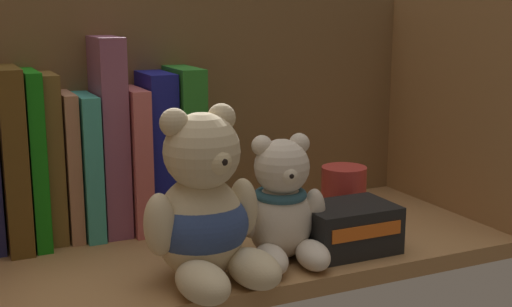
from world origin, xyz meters
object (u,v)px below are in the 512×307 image
book_11 (181,144)px  teddy_bear_larger (204,214)px  book_9 (132,158)px  teddy_bear_smaller (282,208)px  book_3 (10,156)px  book_5 (51,156)px  book_8 (107,135)px  book_10 (155,149)px  book_7 (85,164)px  book_6 (68,164)px  book_4 (32,156)px  pillar_candle (343,195)px  small_product_box (348,228)px

book_11 → teddy_bear_larger: size_ratio=1.12×
book_9 → teddy_bear_smaller: bearing=-58.6°
book_3 → teddy_bear_smaller: bearing=-36.2°
book_5 → teddy_bear_smaller: (21.90, -19.40, -4.09)cm
book_8 → book_10: 6.53cm
book_7 → book_8: (2.93, 0.00, 3.42)cm
book_7 → teddy_bear_larger: teddy_bear_larger is taller
book_3 → book_7: 8.97cm
book_6 → book_3: bearing=-180.0°
book_8 → book_10: (6.11, 0.00, -2.29)cm
book_4 → book_5: (2.11, 0.00, -0.25)cm
book_6 → teddy_bear_smaller: bearing=-44.3°
pillar_candle → teddy_bear_larger: bearing=-156.5°
book_11 → pillar_candle: (18.61, -10.79, -6.45)cm
book_8 → teddy_bear_larger: bearing=-77.1°
book_9 → small_product_box: book_9 is taller
book_10 → book_11: size_ratio=0.97×
book_10 → book_7: bearing=180.0°
small_product_box → book_11: bearing=124.3°
book_4 → teddy_bear_smaller: book_4 is taller
book_6 → small_product_box: (28.34, -19.86, -6.25)cm
book_5 → book_11: 16.79cm
book_9 → teddy_bear_smaller: book_9 is taller
book_5 → book_7: bearing=0.0°
book_8 → book_3: bearing=-180.0°
book_5 → book_10: size_ratio=1.02×
book_3 → pillar_candle: (40.02, -10.79, -6.89)cm
book_10 → teddy_bear_larger: size_ratio=1.09×
book_3 → book_10: book_3 is taller
teddy_bear_larger → book_5: bearing=119.5°
book_4 → teddy_bear_larger: book_4 is taller
book_11 → book_7: bearing=180.0°
book_7 → pillar_candle: 33.44cm
book_11 → book_10: bearing=180.0°
book_3 → pillar_candle: size_ratio=2.79×
book_3 → pillar_candle: book_3 is taller
book_10 → pillar_candle: (22.21, -10.79, -6.19)cm
teddy_bear_larger → book_7: bearing=110.3°
book_8 → book_11: 9.92cm
teddy_bear_smaller → book_3: bearing=143.8°
book_8 → book_10: book_8 is taller
book_6 → teddy_bear_larger: teddy_bear_larger is taller
teddy_bear_smaller → book_6: bearing=135.7°
book_7 → book_9: bearing=0.0°
book_8 → book_11: bearing=0.0°
book_6 → book_10: (11.18, 0.00, 0.99)cm
book_7 → book_5: bearing=180.0°
book_6 → teddy_bear_larger: size_ratio=0.98×
book_4 → book_3: bearing=180.0°
book_9 → teddy_bear_larger: size_ratio=0.99×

